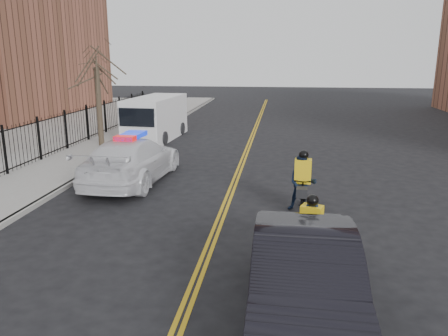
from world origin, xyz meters
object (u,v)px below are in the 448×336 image
at_px(police_cruiser, 132,160).
at_px(cargo_van, 155,119).
at_px(dark_sedan, 305,283).
at_px(cyclist_near, 310,243).
at_px(cyclist_far, 302,187).

distance_m(police_cruiser, cargo_van, 8.94).
bearing_deg(dark_sedan, cyclist_near, 83.72).
relative_size(cyclist_near, cyclist_far, 0.97).
bearing_deg(cyclist_far, dark_sedan, -88.38).
xyz_separation_m(cargo_van, cyclist_near, (7.93, -15.09, -0.58)).
xyz_separation_m(dark_sedan, cyclist_near, (0.24, 2.26, -0.25)).
relative_size(dark_sedan, cargo_van, 0.88).
height_order(police_cruiser, cargo_van, cargo_van).
bearing_deg(cyclist_far, cargo_van, 128.79).
relative_size(dark_sedan, cyclist_far, 2.70).
height_order(cargo_van, cyclist_near, cargo_van).
bearing_deg(police_cruiser, dark_sedan, 127.78).
xyz_separation_m(cargo_van, cyclist_far, (7.90, -11.24, -0.42)).
relative_size(police_cruiser, cyclist_near, 3.18).
distance_m(police_cruiser, dark_sedan, 10.48).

